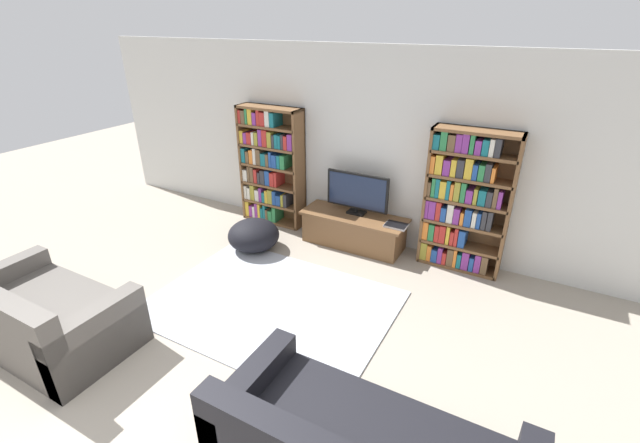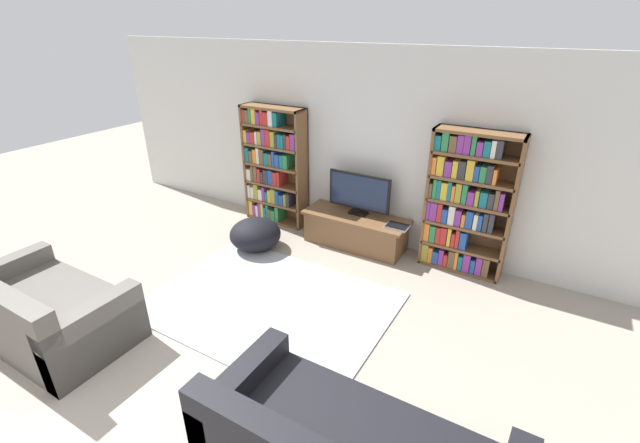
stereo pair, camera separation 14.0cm
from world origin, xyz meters
name	(u,v)px [view 1 (the left image)]	position (x,y,z in m)	size (l,w,h in m)	color
wall_back	(360,148)	(0.00, 4.23, 1.30)	(8.80, 0.06, 2.60)	silver
bookshelf_left	(270,165)	(-1.37, 4.05, 0.89)	(0.99, 0.30, 1.76)	brown
bookshelf_right	(463,202)	(1.45, 4.04, 0.87)	(0.99, 0.30, 1.76)	brown
tv_stand	(354,230)	(0.09, 3.91, 0.23)	(1.45, 0.52, 0.45)	brown
television	(357,193)	(0.09, 3.98, 0.76)	(0.88, 0.16, 0.57)	black
laptop	(396,225)	(0.70, 3.86, 0.46)	(0.28, 0.21, 0.03)	#B7B7BC
area_rug	(271,304)	(-0.12, 2.20, 0.01)	(2.58, 1.92, 0.02)	#B2B7C1
couch_left_sectional	(45,319)	(-1.67, 0.68, 0.28)	(1.66, 0.95, 0.81)	#56514C
beanbag_ottoman	(254,235)	(-1.05, 3.15, 0.21)	(0.69, 0.69, 0.42)	black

